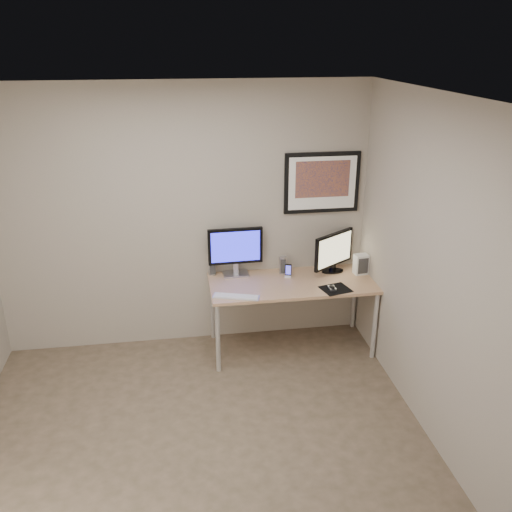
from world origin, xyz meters
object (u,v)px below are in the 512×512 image
object	(u,v)px
speaker_right	(283,265)
keyboard	(236,297)
monitor_large	(235,250)
speaker_left	(212,266)
desk	(292,288)
phone_dock	(288,270)
monitor_tv	(334,251)
fan_unit	(361,264)
framed_art	(322,183)

from	to	relation	value
speaker_right	keyboard	size ratio (longest dim) A/B	0.41
monitor_large	keyboard	xyz separation A→B (m)	(-0.06, -0.50, -0.27)
monitor_large	speaker_right	distance (m)	0.51
monitor_large	speaker_left	size ratio (longest dim) A/B	2.92
desk	keyboard	size ratio (longest dim) A/B	3.75
monitor_large	phone_dock	xyz separation A→B (m)	(0.51, -0.13, -0.20)
monitor_tv	speaker_left	bearing A→B (deg)	140.74
phone_dock	keyboard	distance (m)	0.68
speaker_right	phone_dock	bearing A→B (deg)	-64.61
desk	speaker_right	bearing A→B (deg)	101.88
keyboard	monitor_large	bearing A→B (deg)	101.10
desk	keyboard	world-z (taller)	keyboard
phone_dock	fan_unit	distance (m)	0.74
phone_dock	keyboard	world-z (taller)	phone_dock
framed_art	speaker_right	world-z (taller)	framed_art
desk	speaker_left	bearing A→B (deg)	158.49
desk	keyboard	bearing A→B (deg)	-156.72
monitor_tv	keyboard	size ratio (longest dim) A/B	1.08
monitor_tv	keyboard	distance (m)	1.14
framed_art	monitor_large	bearing A→B (deg)	-174.76
framed_art	speaker_left	distance (m)	1.36
framed_art	phone_dock	distance (m)	0.92
speaker_left	framed_art	bearing A→B (deg)	-4.63
monitor_tv	speaker_left	world-z (taller)	monitor_tv
monitor_large	monitor_tv	distance (m)	0.98
speaker_right	framed_art	bearing A→B (deg)	19.91
monitor_large	fan_unit	size ratio (longest dim) A/B	2.65
speaker_left	fan_unit	size ratio (longest dim) A/B	0.91
keyboard	fan_unit	world-z (taller)	fan_unit
keyboard	fan_unit	xyz separation A→B (m)	(1.30, 0.34, 0.09)
monitor_large	monitor_tv	world-z (taller)	monitor_large
monitor_tv	speaker_right	size ratio (longest dim) A/B	2.61
desk	speaker_left	size ratio (longest dim) A/B	8.63
framed_art	desk	bearing A→B (deg)	-136.54
monitor_tv	fan_unit	xyz separation A→B (m)	(0.26, -0.08, -0.12)
speaker_left	keyboard	bearing A→B (deg)	-78.52
desk	speaker_right	world-z (taller)	speaker_right
desk	framed_art	world-z (taller)	framed_art
framed_art	speaker_left	xyz separation A→B (m)	(-1.10, -0.03, -0.80)
desk	phone_dock	world-z (taller)	phone_dock
fan_unit	monitor_tv	bearing A→B (deg)	154.90
speaker_right	speaker_left	bearing A→B (deg)	179.14
framed_art	speaker_left	bearing A→B (deg)	-178.19
fan_unit	speaker_right	bearing A→B (deg)	162.60
keyboard	speaker_right	bearing A→B (deg)	59.38
keyboard	fan_unit	bearing A→B (deg)	32.22
desk	monitor_large	bearing A→B (deg)	154.16
desk	keyboard	xyz separation A→B (m)	(-0.58, -0.25, 0.07)
monitor_tv	speaker_left	distance (m)	1.22
framed_art	monitor_large	distance (m)	1.07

